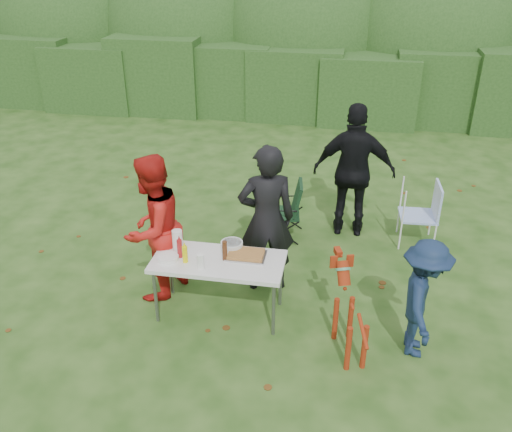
% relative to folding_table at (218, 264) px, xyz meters
% --- Properties ---
extents(ground, '(80.00, 80.00, 0.00)m').
position_rel_folding_table_xyz_m(ground, '(0.00, -0.08, -0.69)').
color(ground, '#1E4211').
extents(hedge_row, '(22.00, 1.40, 1.70)m').
position_rel_folding_table_xyz_m(hedge_row, '(0.00, 7.92, 0.16)').
color(hedge_row, '#23471C').
rests_on(hedge_row, ground).
extents(shrub_backdrop, '(20.00, 2.60, 3.20)m').
position_rel_folding_table_xyz_m(shrub_backdrop, '(0.00, 9.52, 0.91)').
color(shrub_backdrop, '#3D6628').
rests_on(shrub_backdrop, ground).
extents(folding_table, '(1.50, 0.70, 0.74)m').
position_rel_folding_table_xyz_m(folding_table, '(0.00, 0.00, 0.00)').
color(folding_table, silver).
rests_on(folding_table, ground).
extents(person_cook, '(0.80, 0.64, 1.91)m').
position_rel_folding_table_xyz_m(person_cook, '(0.45, 0.66, 0.27)').
color(person_cook, black).
rests_on(person_cook, ground).
extents(person_red_jacket, '(0.93, 1.06, 1.83)m').
position_rel_folding_table_xyz_m(person_red_jacket, '(-0.86, 0.28, 0.23)').
color(person_red_jacket, red).
rests_on(person_red_jacket, ground).
extents(person_black_puffy, '(1.17, 0.49, 1.99)m').
position_rel_folding_table_xyz_m(person_black_puffy, '(1.46, 2.25, 0.31)').
color(person_black_puffy, black).
rests_on(person_black_puffy, ground).
extents(child, '(0.53, 0.89, 1.35)m').
position_rel_folding_table_xyz_m(child, '(2.23, -0.27, -0.01)').
color(child, '#142543').
rests_on(child, ground).
extents(dog, '(0.67, 1.04, 0.92)m').
position_rel_folding_table_xyz_m(dog, '(1.52, -0.43, -0.22)').
color(dog, maroon).
rests_on(dog, ground).
extents(camping_chair, '(0.62, 0.62, 0.88)m').
position_rel_folding_table_xyz_m(camping_chair, '(0.49, 1.94, -0.24)').
color(camping_chair, black).
rests_on(camping_chair, ground).
extents(lawn_chair, '(0.58, 0.58, 0.94)m').
position_rel_folding_table_xyz_m(lawn_chair, '(2.41, 2.13, -0.22)').
color(lawn_chair, '#4978DE').
rests_on(lawn_chair, ground).
extents(food_tray, '(0.45, 0.30, 0.02)m').
position_rel_folding_table_xyz_m(food_tray, '(0.30, 0.12, 0.06)').
color(food_tray, '#B7B7BA').
rests_on(food_tray, folding_table).
extents(focaccia_bread, '(0.40, 0.26, 0.04)m').
position_rel_folding_table_xyz_m(focaccia_bread, '(0.30, 0.12, 0.09)').
color(focaccia_bread, '#A66D34').
rests_on(focaccia_bread, food_tray).
extents(mustard_bottle, '(0.06, 0.06, 0.20)m').
position_rel_folding_table_xyz_m(mustard_bottle, '(-0.35, -0.11, 0.15)').
color(mustard_bottle, yellow).
rests_on(mustard_bottle, folding_table).
extents(ketchup_bottle, '(0.06, 0.06, 0.22)m').
position_rel_folding_table_xyz_m(ketchup_bottle, '(-0.44, -0.01, 0.16)').
color(ketchup_bottle, maroon).
rests_on(ketchup_bottle, folding_table).
extents(beer_bottle, '(0.06, 0.06, 0.24)m').
position_rel_folding_table_xyz_m(beer_bottle, '(0.07, 0.01, 0.17)').
color(beer_bottle, '#47230F').
rests_on(beer_bottle, folding_table).
extents(paper_towel_roll, '(0.12, 0.12, 0.26)m').
position_rel_folding_table_xyz_m(paper_towel_roll, '(-0.51, 0.12, 0.18)').
color(paper_towel_roll, white).
rests_on(paper_towel_roll, folding_table).
extents(cup_stack, '(0.08, 0.08, 0.18)m').
position_rel_folding_table_xyz_m(cup_stack, '(-0.15, -0.21, 0.14)').
color(cup_stack, white).
rests_on(cup_stack, folding_table).
extents(pasta_bowl, '(0.26, 0.26, 0.10)m').
position_rel_folding_table_xyz_m(pasta_bowl, '(0.10, 0.25, 0.10)').
color(pasta_bowl, silver).
rests_on(pasta_bowl, folding_table).
extents(plate_stack, '(0.24, 0.24, 0.05)m').
position_rel_folding_table_xyz_m(plate_stack, '(-0.56, -0.09, 0.08)').
color(plate_stack, white).
rests_on(plate_stack, folding_table).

